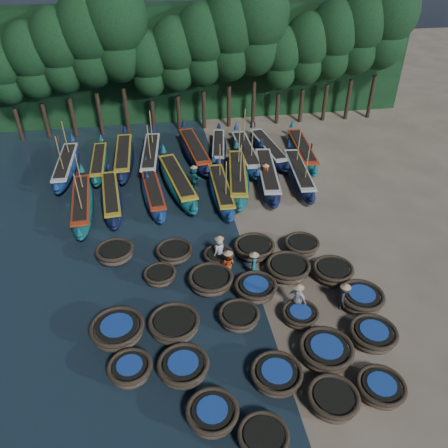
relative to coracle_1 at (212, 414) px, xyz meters
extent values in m
plane|color=gray|center=(3.37, 8.86, -0.43)|extent=(120.00, 120.00, 0.00)
cube|color=black|center=(3.37, 32.36, 4.57)|extent=(40.00, 3.00, 10.00)
ellipsoid|color=brown|center=(0.00, 0.00, -0.10)|extent=(2.41, 2.41, 0.67)
torus|color=#372C21|center=(0.00, 0.00, 0.21)|extent=(2.04, 2.04, 0.20)
cylinder|color=black|center=(0.00, 0.00, 0.26)|extent=(1.54, 1.54, 0.06)
cylinder|color=#1B3F96|center=(0.00, 0.00, 0.30)|extent=(1.19, 1.19, 0.04)
ellipsoid|color=brown|center=(1.67, -1.20, -0.13)|extent=(2.26, 2.26, 0.61)
torus|color=#372C21|center=(1.67, -1.20, 0.16)|extent=(1.91, 1.91, 0.19)
cylinder|color=black|center=(1.67, -1.20, 0.20)|extent=(1.44, 1.44, 0.06)
ellipsoid|color=brown|center=(4.67, -0.21, -0.08)|extent=(2.08, 2.08, 0.71)
torus|color=#372C21|center=(4.67, -0.21, 0.25)|extent=(2.05, 2.05, 0.22)
cylinder|color=black|center=(4.67, -0.21, 0.30)|extent=(1.54, 1.54, 0.06)
ellipsoid|color=brown|center=(6.76, 0.01, -0.13)|extent=(2.25, 2.25, 0.62)
torus|color=#372C21|center=(6.76, 0.01, 0.16)|extent=(1.98, 1.98, 0.19)
cylinder|color=black|center=(6.76, 0.01, 0.20)|extent=(1.51, 1.51, 0.06)
cylinder|color=#1B3F96|center=(6.76, 0.01, 0.24)|extent=(1.16, 1.16, 0.04)
ellipsoid|color=brown|center=(-3.06, 2.52, -0.10)|extent=(2.23, 2.23, 0.68)
torus|color=#372C21|center=(-3.06, 2.52, 0.22)|extent=(1.89, 1.89, 0.21)
cylinder|color=black|center=(-3.06, 2.52, 0.26)|extent=(1.41, 1.41, 0.06)
cylinder|color=#1B3F96|center=(-3.06, 2.52, 0.30)|extent=(1.09, 1.09, 0.04)
ellipsoid|color=brown|center=(-0.88, 2.28, -0.10)|extent=(2.47, 2.47, 0.67)
torus|color=#372C21|center=(-0.88, 2.28, 0.22)|extent=(2.20, 2.20, 0.20)
cylinder|color=black|center=(-0.88, 2.28, 0.26)|extent=(1.67, 1.67, 0.06)
cylinder|color=#1B3F96|center=(-0.88, 2.28, 0.30)|extent=(1.29, 1.29, 0.04)
ellipsoid|color=brown|center=(2.83, 1.27, -0.11)|extent=(2.60, 2.60, 0.64)
torus|color=#372C21|center=(2.83, 1.27, 0.19)|extent=(2.17, 2.17, 0.19)
cylinder|color=black|center=(2.83, 1.27, 0.22)|extent=(1.66, 1.66, 0.06)
cylinder|color=#1B3F96|center=(2.83, 1.27, 0.26)|extent=(1.28, 1.28, 0.04)
ellipsoid|color=brown|center=(5.23, 2.04, -0.07)|extent=(2.72, 2.72, 0.74)
torus|color=#372C21|center=(5.23, 2.04, 0.28)|extent=(2.38, 2.38, 0.22)
cylinder|color=black|center=(5.23, 2.04, 0.33)|extent=(1.81, 1.81, 0.07)
cylinder|color=#1B3F96|center=(5.23, 2.04, 0.37)|extent=(1.39, 1.39, 0.04)
ellipsoid|color=brown|center=(7.65, 2.58, -0.09)|extent=(2.29, 2.29, 0.69)
torus|color=#372C21|center=(7.65, 2.58, 0.23)|extent=(2.17, 2.17, 0.21)
cylinder|color=black|center=(7.65, 2.58, 0.27)|extent=(1.64, 1.64, 0.06)
cylinder|color=#1B3F96|center=(7.65, 2.58, 0.32)|extent=(1.26, 1.26, 0.04)
ellipsoid|color=brown|center=(-3.64, 4.76, -0.07)|extent=(2.49, 2.49, 0.73)
torus|color=#372C21|center=(-3.64, 4.76, 0.27)|extent=(2.49, 2.49, 0.22)
cylinder|color=black|center=(-3.64, 4.76, 0.32)|extent=(1.90, 1.90, 0.07)
cylinder|color=#1B3F96|center=(-3.64, 4.76, 0.36)|extent=(1.46, 1.46, 0.04)
ellipsoid|color=brown|center=(-1.08, 4.67, -0.09)|extent=(2.45, 2.45, 0.70)
torus|color=#372C21|center=(-1.08, 4.67, 0.24)|extent=(2.38, 2.38, 0.21)
cylinder|color=black|center=(-1.08, 4.67, 0.28)|extent=(1.82, 1.82, 0.06)
ellipsoid|color=brown|center=(1.95, 4.68, -0.11)|extent=(2.27, 2.27, 0.64)
torus|color=#372C21|center=(1.95, 4.68, 0.19)|extent=(1.96, 1.96, 0.20)
cylinder|color=black|center=(1.95, 4.68, 0.23)|extent=(1.48, 1.48, 0.06)
ellipsoid|color=brown|center=(4.83, 4.35, -0.15)|extent=(2.14, 2.14, 0.57)
torus|color=#372C21|center=(4.83, 4.35, 0.12)|extent=(1.77, 1.77, 0.17)
cylinder|color=black|center=(4.83, 4.35, 0.15)|extent=(1.34, 1.34, 0.05)
cylinder|color=#1B3F96|center=(4.83, 4.35, 0.19)|extent=(1.03, 1.03, 0.03)
ellipsoid|color=brown|center=(8.06, 4.80, -0.06)|extent=(2.69, 2.69, 0.75)
torus|color=#372C21|center=(8.06, 4.80, 0.29)|extent=(2.25, 2.25, 0.23)
cylinder|color=black|center=(8.06, 4.80, 0.33)|extent=(1.69, 1.69, 0.07)
cylinder|color=#1B3F96|center=(8.06, 4.80, 0.38)|extent=(1.30, 1.30, 0.05)
ellipsoid|color=brown|center=(-1.56, 8.25, -0.13)|extent=(2.08, 2.08, 0.60)
torus|color=#372C21|center=(-1.56, 8.25, 0.15)|extent=(1.73, 1.73, 0.18)
cylinder|color=black|center=(-1.56, 8.25, 0.18)|extent=(1.30, 1.30, 0.05)
ellipsoid|color=brown|center=(1.00, 7.35, -0.07)|extent=(2.75, 2.75, 0.73)
torus|color=#372C21|center=(1.00, 7.35, 0.27)|extent=(2.35, 2.35, 0.22)
cylinder|color=black|center=(1.00, 7.35, 0.31)|extent=(1.79, 1.79, 0.07)
ellipsoid|color=brown|center=(3.15, 6.43, -0.10)|extent=(2.41, 2.41, 0.67)
torus|color=#372C21|center=(3.15, 6.43, 0.21)|extent=(2.18, 2.18, 0.20)
cylinder|color=black|center=(3.15, 6.43, 0.25)|extent=(1.66, 1.66, 0.06)
cylinder|color=#1B3F96|center=(3.15, 6.43, 0.29)|extent=(1.28, 1.28, 0.04)
ellipsoid|color=brown|center=(5.19, 7.59, -0.07)|extent=(2.33, 2.33, 0.74)
torus|color=#372C21|center=(5.19, 7.59, 0.28)|extent=(2.38, 2.38, 0.22)
cylinder|color=black|center=(5.19, 7.59, 0.32)|extent=(1.81, 1.81, 0.07)
ellipsoid|color=brown|center=(7.47, 6.99, -0.08)|extent=(2.30, 2.30, 0.70)
torus|color=#372C21|center=(7.47, 6.99, 0.24)|extent=(2.17, 2.17, 0.21)
cylinder|color=black|center=(7.47, 6.99, 0.29)|extent=(1.64, 1.64, 0.06)
ellipsoid|color=brown|center=(-3.96, 10.48, -0.06)|extent=(2.27, 2.27, 0.74)
torus|color=#372C21|center=(-3.96, 10.48, 0.28)|extent=(2.15, 2.15, 0.22)
cylinder|color=black|center=(-3.96, 10.48, 0.33)|extent=(1.61, 1.61, 0.07)
ellipsoid|color=brown|center=(-0.68, 10.01, -0.08)|extent=(2.08, 2.08, 0.71)
torus|color=#372C21|center=(-0.68, 10.01, 0.25)|extent=(2.07, 2.07, 0.21)
cylinder|color=black|center=(-0.68, 10.01, 0.29)|extent=(1.55, 1.55, 0.06)
ellipsoid|color=brown|center=(1.72, 9.33, -0.14)|extent=(1.94, 1.94, 0.60)
torus|color=#372C21|center=(1.72, 9.33, 0.14)|extent=(1.70, 1.70, 0.18)
cylinder|color=black|center=(1.72, 9.33, 0.18)|extent=(1.28, 1.28, 0.05)
ellipsoid|color=brown|center=(3.81, 9.63, -0.08)|extent=(2.73, 2.73, 0.71)
torus|color=#372C21|center=(3.81, 9.63, 0.25)|extent=(2.34, 2.34, 0.21)
cylinder|color=black|center=(3.81, 9.63, 0.29)|extent=(1.78, 1.78, 0.06)
ellipsoid|color=brown|center=(6.54, 9.44, -0.09)|extent=(2.43, 2.43, 0.70)
torus|color=#372C21|center=(6.54, 9.44, 0.24)|extent=(2.02, 2.02, 0.21)
cylinder|color=black|center=(6.54, 9.44, 0.28)|extent=(1.52, 1.52, 0.06)
ellipsoid|color=#105D5C|center=(-6.27, 16.04, 0.08)|extent=(2.12, 8.31, 1.03)
cone|color=#105D5C|center=(-6.59, 20.04, 0.75)|extent=(0.45, 0.45, 0.62)
cone|color=#105D5C|center=(-5.96, 12.05, 0.70)|extent=(0.45, 0.45, 0.51)
cube|color=#B43216|center=(-6.27, 16.04, 0.51)|extent=(1.57, 6.43, 0.12)
cube|color=black|center=(-6.27, 16.04, 0.59)|extent=(1.23, 5.59, 0.10)
cylinder|color=#997F4C|center=(-6.27, 17.28, 1.72)|extent=(0.07, 0.24, 2.88)
cylinder|color=#997F4C|center=(-6.05, 14.52, 1.72)|extent=(0.07, 0.24, 2.88)
plane|color=red|center=(-5.89, 14.53, 2.98)|extent=(0.00, 0.36, 0.36)
ellipsoid|color=#0F1939|center=(-4.41, 16.58, 0.05)|extent=(2.08, 7.80, 0.96)
cone|color=#0F1939|center=(-4.75, 20.32, 0.67)|extent=(0.42, 0.42, 0.58)
cone|color=#0F1939|center=(-4.07, 12.84, 0.63)|extent=(0.42, 0.42, 0.48)
cube|color=gold|center=(-4.41, 16.58, 0.45)|extent=(1.55, 6.04, 0.12)
cube|color=black|center=(-4.41, 16.58, 0.53)|extent=(1.22, 5.25, 0.10)
ellipsoid|color=navy|center=(-1.62, 16.85, 0.05)|extent=(2.16, 7.92, 0.98)
cone|color=navy|center=(-1.99, 20.65, 0.69)|extent=(0.43, 0.43, 0.59)
cone|color=navy|center=(-1.25, 13.06, 0.64)|extent=(0.43, 0.43, 0.49)
cube|color=#B43216|center=(-1.62, 16.85, 0.47)|extent=(1.61, 6.13, 0.12)
cube|color=black|center=(-1.62, 16.85, 0.54)|extent=(1.27, 5.33, 0.10)
ellipsoid|color=#105D5C|center=(0.12, 17.92, 0.12)|extent=(3.08, 9.10, 1.12)
cone|color=#105D5C|center=(-0.60, 22.22, 0.85)|extent=(0.49, 0.49, 0.67)
cone|color=#105D5C|center=(0.85, 13.61, 0.80)|extent=(0.49, 0.49, 0.56)
cube|color=gold|center=(0.12, 17.92, 0.59)|extent=(2.31, 7.04, 0.13)
cube|color=black|center=(0.12, 17.92, 0.68)|extent=(1.87, 6.10, 0.11)
ellipsoid|color=navy|center=(3.00, 16.33, 0.06)|extent=(1.50, 7.88, 0.98)
cone|color=navy|center=(3.05, 20.16, 0.70)|extent=(0.43, 0.43, 0.59)
cone|color=navy|center=(2.96, 12.50, 0.65)|extent=(0.43, 0.43, 0.49)
cube|color=gold|center=(3.00, 16.33, 0.47)|extent=(1.10, 6.11, 0.12)
cube|color=black|center=(3.00, 16.33, 0.55)|extent=(0.83, 5.32, 0.10)
cylinder|color=#997F4C|center=(3.11, 17.51, 1.63)|extent=(0.07, 0.23, 2.75)
cylinder|color=#997F4C|center=(3.08, 14.85, 1.63)|extent=(0.07, 0.23, 2.75)
plane|color=red|center=(3.23, 14.85, 2.83)|extent=(0.00, 0.34, 0.34)
ellipsoid|color=#105D5C|center=(4.45, 17.77, 0.12)|extent=(3.04, 9.08, 1.12)
cone|color=#105D5C|center=(5.16, 22.07, 0.85)|extent=(0.49, 0.49, 0.67)
cone|color=#105D5C|center=(3.74, 13.47, 0.79)|extent=(0.49, 0.49, 0.56)
cube|color=gold|center=(4.45, 17.77, 0.59)|extent=(2.29, 7.03, 0.13)
cube|color=black|center=(4.45, 17.77, 0.68)|extent=(1.84, 6.10, 0.11)
cylinder|color=#997F4C|center=(4.78, 19.08, 1.91)|extent=(0.08, 0.27, 3.13)
cylinder|color=#997F4C|center=(4.29, 16.10, 1.91)|extent=(0.08, 0.27, 3.13)
plane|color=red|center=(4.45, 16.07, 3.27)|extent=(0.00, 0.39, 0.39)
ellipsoid|color=#0F1939|center=(6.62, 17.78, 0.12)|extent=(2.82, 9.05, 1.11)
cone|color=#0F1939|center=(7.22, 22.08, 0.85)|extent=(0.49, 0.49, 0.67)
cone|color=#0F1939|center=(6.02, 13.47, 0.79)|extent=(0.49, 0.49, 0.56)
cube|color=silver|center=(6.62, 17.78, 0.59)|extent=(2.11, 7.01, 0.13)
cube|color=black|center=(6.62, 17.78, 0.68)|extent=(1.69, 6.08, 0.11)
ellipsoid|color=#0F1939|center=(8.96, 17.63, 0.09)|extent=(2.34, 8.46, 1.04)
cone|color=#0F1939|center=(9.37, 21.68, 0.77)|extent=(0.46, 0.46, 0.63)
cone|color=#0F1939|center=(8.55, 13.57, 0.71)|extent=(0.46, 0.46, 0.52)
cube|color=silver|center=(8.96, 17.63, 0.53)|extent=(1.74, 6.55, 0.13)
cube|color=black|center=(8.96, 17.63, 0.61)|extent=(1.38, 5.69, 0.10)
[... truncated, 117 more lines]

